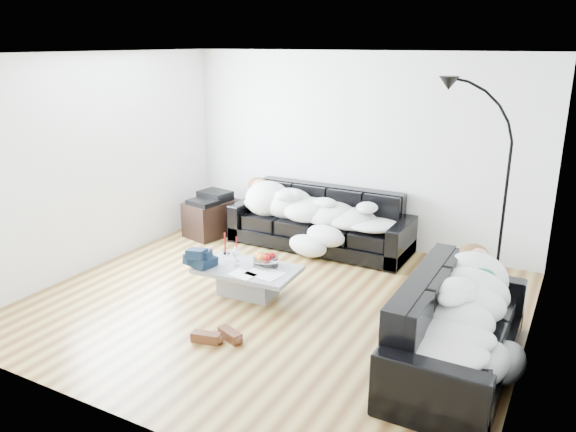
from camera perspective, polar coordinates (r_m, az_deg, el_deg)
The scene contains 24 objects.
ground at distance 6.16m, azimuth -1.35°, elevation -8.75°, with size 5.00×5.00×0.00m, color brown.
wall_back at distance 7.70m, azimuth 7.00°, elevation 6.65°, with size 5.00×0.02×2.60m, color silver.
wall_left at distance 7.26m, azimuth -18.87°, elevation 5.21°, with size 0.02×4.50×2.60m, color silver.
wall_right at distance 5.00m, azimuth 24.22°, elevation -0.60°, with size 0.02×4.50×2.60m, color silver.
ceiling at distance 5.54m, azimuth -1.54°, elevation 16.19°, with size 5.00×5.00×0.00m, color white.
sofa_back at distance 7.61m, azimuth 3.26°, elevation -0.35°, with size 2.46×0.85×0.81m, color black.
sofa_right at distance 5.06m, azimuth 16.97°, elevation -10.56°, with size 2.00×0.86×0.81m, color black.
sleeper_back at distance 7.50m, azimuth 3.12°, elevation 1.19°, with size 2.08×0.72×0.42m, color silver, non-canonical shape.
sleeper_right at distance 4.97m, azimuth 17.19°, elevation -8.26°, with size 1.71×0.72×0.42m, color silver, non-canonical shape.
teal_cushion at distance 5.50m, azimuth 18.02°, elevation -4.76°, with size 0.36×0.30×0.20m, color #0E653D.
coffee_table at distance 6.29m, azimuth -4.11°, elevation -6.59°, with size 1.11×0.65×0.32m, color #939699.
fruit_bowl at distance 6.23m, azimuth -2.28°, elevation -4.35°, with size 0.28×0.28×0.17m, color white.
wine_glass_a at distance 6.39m, azimuth -5.23°, elevation -3.90°, with size 0.07×0.07×0.16m, color white.
wine_glass_b at distance 6.37m, azimuth -6.02°, elevation -4.03°, with size 0.06×0.06×0.15m, color white.
wine_glass_c at distance 6.26m, azimuth -5.31°, elevation -4.23°, with size 0.08×0.08×0.19m, color white.
candle_left at distance 6.59m, azimuth -6.42°, elevation -2.81°, with size 0.05×0.05×0.26m, color maroon.
candle_right at distance 6.56m, azimuth -5.24°, elevation -3.06°, with size 0.04×0.04×0.21m, color maroon.
newspaper_a at distance 6.05m, azimuth -2.36°, elevation -5.82°, with size 0.38×0.29×0.01m, color silver.
newspaper_b at distance 6.04m, azimuth -4.64°, elevation -5.92°, with size 0.28×0.20×0.01m, color silver.
navy_jacket at distance 6.24m, azimuth -9.09°, elevation -3.76°, with size 0.33×0.28×0.17m, color black, non-canonical shape.
shoes at distance 5.45m, azimuth -7.19°, elevation -11.98°, with size 0.47×0.34×0.11m, color #472311, non-canonical shape.
av_cabinet at distance 8.23m, azimuth -7.74°, elevation -0.21°, with size 0.50×0.73×0.50m, color black.
stereo at distance 8.14m, azimuth -7.83°, elevation 1.92°, with size 0.44×0.34×0.13m, color black.
floor_lamp at distance 6.56m, azimuth 21.16°, elevation 1.36°, with size 0.75×0.30×2.07m, color black, non-canonical shape.
Camera 1 is at (2.77, -4.79, 2.71)m, focal length 35.00 mm.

